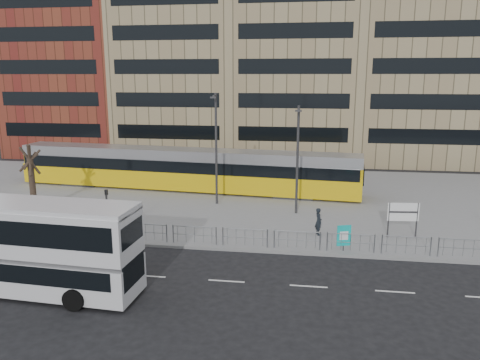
# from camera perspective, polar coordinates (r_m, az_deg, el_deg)

# --- Properties ---
(ground) EXTENTS (120.00, 120.00, 0.00)m
(ground) POSITION_cam_1_polar(r_m,az_deg,el_deg) (27.48, -4.35, -8.46)
(ground) COLOR black
(ground) RESTS_ON ground
(plaza) EXTENTS (64.00, 24.00, 0.15)m
(plaza) POSITION_cam_1_polar(r_m,az_deg,el_deg) (38.69, -0.46, -2.03)
(plaza) COLOR gray
(plaza) RESTS_ON ground
(kerb) EXTENTS (64.00, 0.25, 0.17)m
(kerb) POSITION_cam_1_polar(r_m,az_deg,el_deg) (27.50, -4.33, -8.28)
(kerb) COLOR gray
(kerb) RESTS_ON ground
(building_row) EXTENTS (70.40, 18.40, 31.20)m
(building_row) POSITION_cam_1_polar(r_m,az_deg,el_deg) (59.48, 4.48, 15.54)
(building_row) COLOR brown
(building_row) RESTS_ON ground
(pedestrian_barrier) EXTENTS (32.07, 0.07, 1.10)m
(pedestrian_barrier) POSITION_cam_1_polar(r_m,az_deg,el_deg) (27.26, -0.02, -6.40)
(pedestrian_barrier) COLOR gray
(pedestrian_barrier) RESTS_ON plaza
(road_markings) EXTENTS (62.00, 0.12, 0.01)m
(road_markings) POSITION_cam_1_polar(r_m,az_deg,el_deg) (23.68, -4.10, -12.04)
(road_markings) COLOR white
(road_markings) RESTS_ON ground
(double_decker_bus) EXTENTS (10.96, 3.26, 4.33)m
(double_decker_bus) POSITION_cam_1_polar(r_m,az_deg,el_deg) (23.80, -24.91, -7.05)
(double_decker_bus) COLOR silver
(double_decker_bus) RESTS_ON ground
(tram) EXTENTS (30.18, 5.59, 3.54)m
(tram) POSITION_cam_1_polar(r_m,az_deg,el_deg) (40.78, -6.86, 1.32)
(tram) COLOR gold
(tram) RESTS_ON plaza
(station_sign) EXTENTS (1.89, 0.26, 2.18)m
(station_sign) POSITION_cam_1_polar(r_m,az_deg,el_deg) (30.20, 19.27, -3.88)
(station_sign) COLOR #2D2D30
(station_sign) RESTS_ON plaza
(ad_panel) EXTENTS (0.79, 0.29, 1.50)m
(ad_panel) POSITION_cam_1_polar(r_m,az_deg,el_deg) (27.18, 12.55, -6.67)
(ad_panel) COLOR #2D2D30
(ad_panel) RESTS_ON plaza
(pedestrian) EXTENTS (0.58, 0.72, 1.72)m
(pedestrian) POSITION_cam_1_polar(r_m,az_deg,el_deg) (29.55, 9.54, -5.00)
(pedestrian) COLOR black
(pedestrian) RESTS_ON plaza
(traffic_light_west) EXTENTS (0.19, 0.22, 3.10)m
(traffic_light_west) POSITION_cam_1_polar(r_m,az_deg,el_deg) (29.14, -15.90, -3.28)
(traffic_light_west) COLOR #2D2D30
(traffic_light_west) RESTS_ON plaza
(lamp_post_west) EXTENTS (0.45, 1.04, 8.46)m
(lamp_post_west) POSITION_cam_1_polar(r_m,az_deg,el_deg) (35.42, -2.94, 4.32)
(lamp_post_west) COLOR #2D2D30
(lamp_post_west) RESTS_ON plaza
(lamp_post_east) EXTENTS (0.45, 1.04, 7.70)m
(lamp_post_east) POSITION_cam_1_polar(r_m,az_deg,el_deg) (33.13, 7.02, 2.98)
(lamp_post_east) COLOR #2D2D30
(lamp_post_east) RESTS_ON plaza
(bare_tree) EXTENTS (3.93, 3.93, 6.91)m
(bare_tree) POSITION_cam_1_polar(r_m,az_deg,el_deg) (36.46, -24.42, 4.23)
(bare_tree) COLOR black
(bare_tree) RESTS_ON plaza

